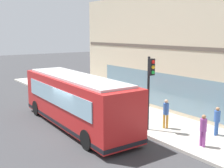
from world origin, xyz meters
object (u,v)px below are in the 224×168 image
Objects in this scene: city_bus_nearside at (76,101)px; fire_hydrant at (136,116)px; traffic_light_near_corner at (150,80)px; pedestrian_near_building_entrance at (166,112)px; pedestrian_by_light_pole at (217,119)px; pedestrian_near_hydrant at (203,128)px.

fire_hydrant is at bearing -30.76° from city_bus_nearside.
city_bus_nearside is at bearing 149.24° from fire_hydrant.
pedestrian_near_building_entrance is at bearing -18.36° from traffic_light_near_corner.
fire_hydrant is 0.48× the size of pedestrian_by_light_pole.
traffic_light_near_corner is at bearing -51.10° from city_bus_nearside.
pedestrian_near_hydrant is (3.24, -6.63, -0.50)m from city_bus_nearside.
pedestrian_by_light_pole is at bearing -59.78° from pedestrian_near_building_entrance.
pedestrian_near_hydrant is at bearing -88.83° from fire_hydrant.
traffic_light_near_corner is 2.68× the size of pedestrian_by_light_pole.
pedestrian_near_hydrant is (0.10, -4.76, 0.54)m from fire_hydrant.
traffic_light_near_corner is 2.44× the size of pedestrian_near_building_entrance.
pedestrian_near_hydrant is at bearing -81.58° from traffic_light_near_corner.
fire_hydrant is at bearing 115.10° from pedestrian_by_light_pole.
pedestrian_by_light_pole is (1.89, 0.51, -0.03)m from pedestrian_near_hydrant.
pedestrian_by_light_pole is (5.13, -6.12, -0.53)m from city_bus_nearside.
city_bus_nearside is at bearing 116.02° from pedestrian_near_hydrant.
pedestrian_near_hydrant is 0.94× the size of pedestrian_near_building_entrance.
city_bus_nearside is 5.33m from pedestrian_near_building_entrance.
city_bus_nearside is 7.40m from pedestrian_near_hydrant.
pedestrian_near_building_entrance is (-1.38, 2.37, 0.10)m from pedestrian_by_light_pole.
traffic_light_near_corner is (2.76, -3.42, 1.47)m from city_bus_nearside.
pedestrian_by_light_pole is at bearing -48.69° from traffic_light_near_corner.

